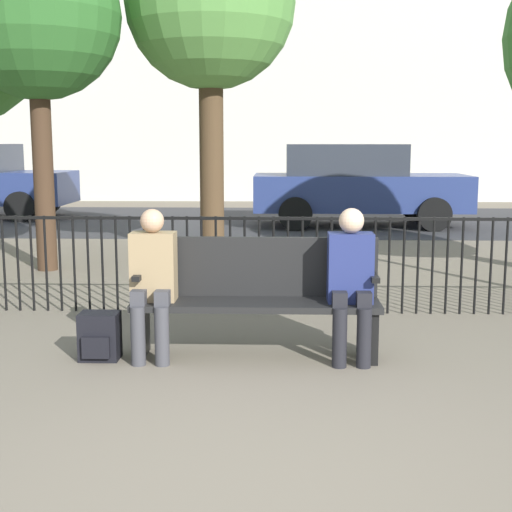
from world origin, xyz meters
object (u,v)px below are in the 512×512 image
at_px(seated_person_0, 153,277).
at_px(park_bench, 256,293).
at_px(backpack, 100,337).
at_px(parked_car_0, 356,184).
at_px(seated_person_1, 351,277).
at_px(tree_3, 36,17).
at_px(tree_1, 210,7).

bearing_deg(seated_person_0, park_bench, 9.57).
distance_m(park_bench, backpack, 1.25).
height_order(seated_person_0, parked_car_0, parked_car_0).
bearing_deg(backpack, seated_person_1, 1.22).
height_order(park_bench, backpack, park_bench).
bearing_deg(seated_person_1, park_bench, 169.57).
relative_size(park_bench, seated_person_0, 1.64).
height_order(seated_person_1, tree_3, tree_3).
height_order(seated_person_1, parked_car_0, parked_car_0).
relative_size(seated_person_0, tree_3, 0.27).
bearing_deg(tree_1, seated_person_1, -72.33).
xyz_separation_m(seated_person_1, tree_3, (-3.58, 3.81, 2.54)).
height_order(park_bench, tree_1, tree_1).
relative_size(seated_person_1, backpack, 3.19).
relative_size(backpack, tree_3, 0.09).
bearing_deg(tree_1, seated_person_0, -90.17).
height_order(backpack, tree_3, tree_3).
height_order(seated_person_0, backpack, seated_person_0).
bearing_deg(seated_person_0, tree_3, 118.58).
xyz_separation_m(backpack, parked_car_0, (2.89, 9.01, 0.66)).
height_order(park_bench, seated_person_1, seated_person_1).
distance_m(park_bench, parked_car_0, 9.00).
height_order(tree_3, parked_car_0, tree_3).
relative_size(backpack, tree_1, 0.08).
xyz_separation_m(park_bench, backpack, (-1.20, -0.17, -0.32)).
height_order(backpack, parked_car_0, parked_car_0).
relative_size(seated_person_0, parked_car_0, 0.28).
xyz_separation_m(seated_person_0, backpack, (-0.41, -0.04, -0.46)).
bearing_deg(seated_person_1, tree_1, 107.67).
distance_m(tree_1, tree_3, 2.28).
xyz_separation_m(seated_person_1, tree_1, (-1.49, 4.68, 2.81)).
bearing_deg(backpack, tree_1, 84.82).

